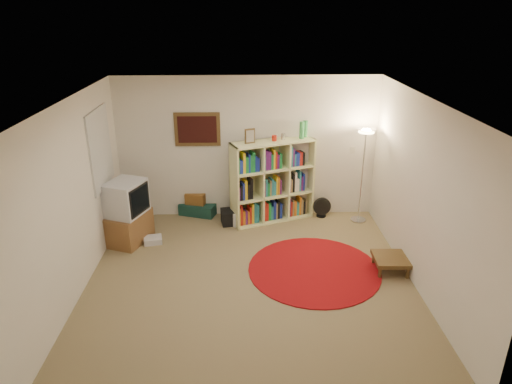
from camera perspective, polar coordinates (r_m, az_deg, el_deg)
room at (r=5.90m, az=-1.33°, el=-0.60°), size 4.54×4.54×2.54m
bookshelf at (r=7.94m, az=1.91°, el=1.21°), size 1.50×0.90×1.74m
floor_lamp at (r=7.86m, az=13.48°, el=5.71°), size 0.42×0.42×1.68m
floor_fan at (r=8.30m, az=8.23°, el=-1.92°), size 0.32×0.18×0.37m
tv_stand at (r=7.52m, az=-15.73°, el=-2.58°), size 0.71×0.84×1.03m
dvd_box at (r=7.58m, az=-12.75°, el=-5.87°), size 0.33×0.29×0.09m
suitcase at (r=8.46m, az=-7.13°, el=-1.99°), size 0.74×0.60×0.21m
wicker_basket at (r=8.37m, az=-7.48°, el=-0.74°), size 0.41×0.34×0.20m
duffel_bag at (r=8.01m, az=-3.03°, el=-3.10°), size 0.41×0.36×0.25m
paper_towel at (r=7.90m, az=-2.52°, el=-3.48°), size 0.15×0.15×0.25m
red_rug at (r=6.76m, az=7.27°, el=-9.57°), size 1.91×1.91×0.02m
side_table at (r=6.88m, az=16.51°, el=-8.07°), size 0.50×0.50×0.22m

